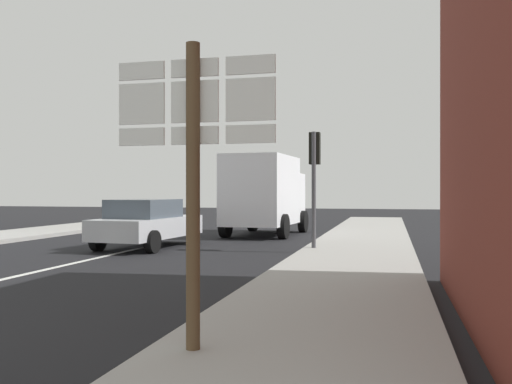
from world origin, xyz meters
name	(u,v)px	position (x,y,z in m)	size (l,w,h in m)	color
ground_plane	(121,253)	(0.00, 10.00, 0.00)	(80.00, 80.00, 0.00)	black
sidewalk_right	(348,267)	(6.42, 8.00, 0.07)	(3.00, 44.00, 0.14)	#9E9B96
lane_centre_stripe	(30,273)	(0.00, 6.00, 0.01)	(0.16, 12.00, 0.01)	silver
sedan_far	(147,223)	(0.13, 11.40, 0.76)	(2.20, 4.31, 1.47)	#B7BABF
delivery_truck	(265,193)	(2.55, 16.84, 1.65)	(2.70, 5.11, 3.05)	silver
route_sign_post	(194,163)	(5.39, 1.23, 2.00)	(1.66, 0.14, 3.20)	brown
traffic_light_near_right	(314,163)	(5.22, 11.41, 2.50)	(0.30, 0.49, 3.37)	#47474C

